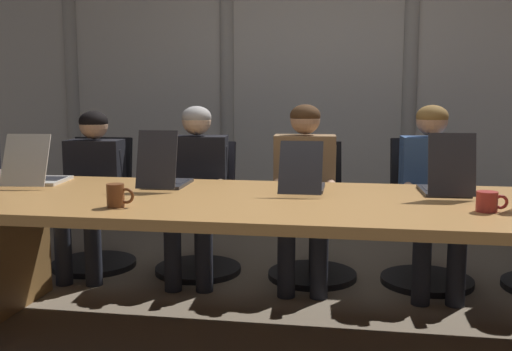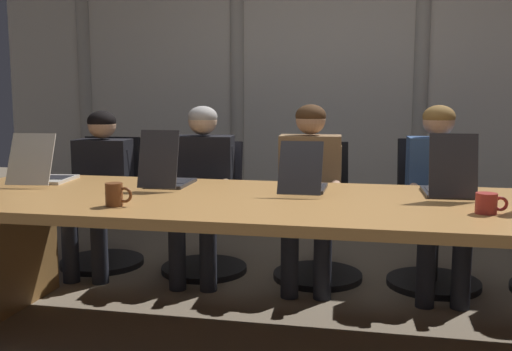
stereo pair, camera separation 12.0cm
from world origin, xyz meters
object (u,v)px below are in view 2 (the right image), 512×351
(office_chair_center, at_px, (318,227))
(coffee_mug_far, at_px, (487,203))
(laptop_center, at_px, (304,181))
(person_left_end, at_px, (99,180))
(laptop_left_mid, at_px, (167,176))
(laptop_left_end, at_px, (44,173))
(office_chair_right_mid, at_px, (434,231))
(person_left_mid, at_px, (201,180))
(laptop_right_mid, at_px, (448,184))
(person_right_mid, at_px, (438,187))
(person_center, at_px, (309,183))
(office_chair_left_end, at_px, (104,217))
(coffee_mug_near, at_px, (115,195))
(office_chair_left_mid, at_px, (206,223))

(office_chair_center, height_order, coffee_mug_far, office_chair_center)
(laptop_center, distance_m, person_left_end, 1.67)
(laptop_left_mid, distance_m, laptop_center, 0.77)
(laptop_left_end, distance_m, laptop_center, 1.53)
(office_chair_right_mid, height_order, person_left_mid, person_left_mid)
(laptop_left_end, relative_size, office_chair_center, 0.52)
(laptop_left_mid, distance_m, coffee_mug_far, 1.68)
(laptop_right_mid, xyz_separation_m, person_left_end, (-2.26, 0.66, -0.14))
(laptop_left_end, height_order, person_left_end, person_left_end)
(laptop_right_mid, bearing_deg, person_right_mid, -4.19)
(laptop_center, height_order, person_center, person_center)
(laptop_left_end, height_order, office_chair_left_end, laptop_left_end)
(laptop_center, xyz_separation_m, coffee_mug_far, (0.85, -0.42, -0.01))
(laptop_left_mid, xyz_separation_m, laptop_right_mid, (1.51, -0.00, 0.00))
(office_chair_center, bearing_deg, person_left_end, -93.89)
(laptop_center, distance_m, person_right_mid, 1.02)
(coffee_mug_near, bearing_deg, laptop_left_end, 140.91)
(laptop_right_mid, distance_m, person_left_end, 2.36)
(laptop_right_mid, bearing_deg, office_chair_center, 39.67)
(person_right_mid, bearing_deg, person_left_mid, -93.92)
(laptop_center, relative_size, person_left_mid, 0.38)
(laptop_left_mid, bearing_deg, person_right_mid, -68.25)
(laptop_left_mid, xyz_separation_m, person_center, (0.72, 0.66, -0.12))
(laptop_center, bearing_deg, laptop_left_end, 89.51)
(office_chair_left_end, bearing_deg, person_center, 83.29)
(laptop_center, xyz_separation_m, office_chair_right_mid, (0.75, 0.83, -0.43))
(person_left_end, bearing_deg, office_chair_left_end, -166.34)
(laptop_left_end, distance_m, office_chair_center, 1.79)
(office_chair_left_end, relative_size, person_right_mid, 0.79)
(laptop_right_mid, height_order, person_center, person_center)
(office_chair_right_mid, distance_m, person_center, 0.88)
(office_chair_left_end, relative_size, coffee_mug_near, 7.12)
(laptop_left_mid, xyz_separation_m, office_chair_center, (0.77, 0.81, -0.44))
(laptop_left_mid, relative_size, coffee_mug_near, 3.28)
(person_left_end, bearing_deg, person_left_mid, 85.17)
(office_chair_center, xyz_separation_m, person_left_end, (-1.52, -0.16, 0.30))
(office_chair_right_mid, xyz_separation_m, person_left_mid, (-1.53, -0.15, 0.31))
(person_left_mid, bearing_deg, coffee_mug_far, 50.37)
(person_left_mid, relative_size, person_center, 0.99)
(person_left_end, bearing_deg, laptop_left_end, -6.09)
(person_left_mid, height_order, person_right_mid, person_right_mid)
(office_chair_left_mid, xyz_separation_m, coffee_mug_far, (1.65, -1.25, 0.43))
(laptop_left_end, bearing_deg, laptop_left_mid, -95.89)
(laptop_center, xyz_separation_m, laptop_right_mid, (0.74, 0.01, 0.01))
(laptop_center, height_order, coffee_mug_near, laptop_center)
(coffee_mug_far, bearing_deg, laptop_left_mid, 165.01)
(laptop_left_mid, height_order, office_chair_left_mid, laptop_left_mid)
(office_chair_center, bearing_deg, coffee_mug_far, 24.60)
(person_left_mid, bearing_deg, office_chair_left_mid, -179.79)
(person_left_mid, bearing_deg, office_chair_center, 95.31)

